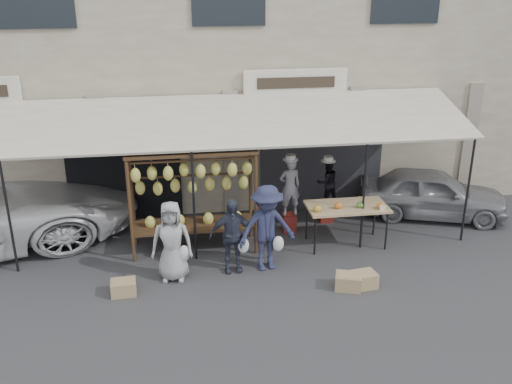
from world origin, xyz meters
TOP-DOWN VIEW (x-y plane):
  - ground_plane at (0.00, 0.00)m, footprint 90.00×90.00m
  - shophouse at (-0.00, 6.50)m, footprint 24.00×6.15m
  - awning at (0.01, 2.28)m, footprint 10.00×2.35m
  - banana_rack at (-1.00, 1.57)m, footprint 2.60×0.90m
  - produce_table at (2.22, 1.32)m, footprint 1.70×0.90m
  - vendor_left at (1.15, 2.17)m, footprint 0.51×0.36m
  - vendor_right at (2.13, 2.60)m, footprint 0.60×0.51m
  - customer_left at (-1.46, 0.41)m, footprint 0.82×0.58m
  - customer_mid at (-0.32, 0.56)m, footprint 0.89×0.39m
  - customer_right at (0.37, 0.54)m, footprint 1.23×0.85m
  - stool_left at (1.15, 2.17)m, footprint 0.34×0.34m
  - stool_right at (2.13, 2.60)m, footprint 0.35×0.35m
  - crate_near_a at (1.74, -0.45)m, footprint 0.57×0.50m
  - crate_near_b at (2.03, -0.43)m, footprint 0.53×0.43m
  - crate_far at (-2.38, -0.03)m, footprint 0.47×0.37m
  - sedan at (4.69, 2.51)m, footprint 3.71×2.41m

SIDE VIEW (x-z plane):
  - ground_plane at x=0.00m, z-range 0.00..0.00m
  - crate_far at x=-2.38m, z-range 0.00..0.27m
  - crate_near_a at x=1.74m, z-range 0.00..0.29m
  - crate_near_b at x=2.03m, z-range 0.00..0.29m
  - stool_left at x=1.15m, z-range 0.00..0.42m
  - stool_right at x=2.13m, z-range 0.00..0.43m
  - sedan at x=4.69m, z-range 0.00..1.17m
  - customer_mid at x=-0.32m, z-range 0.00..1.50m
  - customer_left at x=-1.46m, z-range 0.00..1.58m
  - produce_table at x=2.22m, z-range 0.34..1.38m
  - customer_right at x=0.37m, z-range 0.00..1.75m
  - vendor_right at x=2.13m, z-range 0.43..1.52m
  - vendor_left at x=1.15m, z-range 0.42..1.74m
  - banana_rack at x=-1.00m, z-range 0.45..2.69m
  - awning at x=0.01m, z-range 1.12..4.03m
  - shophouse at x=0.00m, z-range 0.00..7.30m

